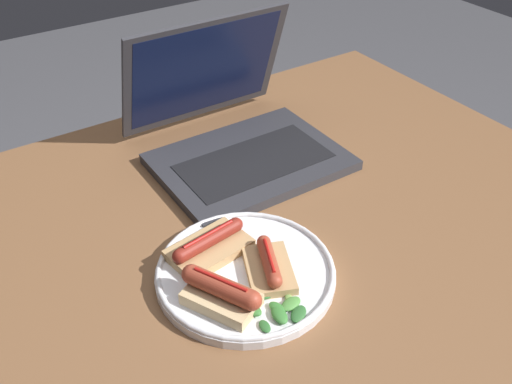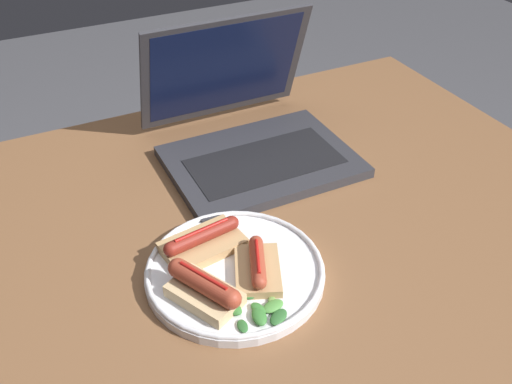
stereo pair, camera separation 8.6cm
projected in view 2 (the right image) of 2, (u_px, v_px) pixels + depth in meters
The scene contains 7 objects.
desk at pixel (273, 250), 0.95m from camera, with size 1.11×0.87×0.74m.
laptop at pixel (250, 134), 1.03m from camera, with size 0.32×0.31×0.23m.
plate at pixel (235, 271), 0.80m from camera, with size 0.25×0.25×0.02m.
sausage_toast_left at pixel (258, 267), 0.78m from camera, with size 0.09×0.11×0.04m.
sausage_toast_middle at pixel (203, 241), 0.82m from camera, with size 0.12×0.09×0.04m.
sausage_toast_right at pixel (204, 289), 0.74m from camera, with size 0.09×0.11×0.05m.
salad_pile at pixel (257, 311), 0.73m from camera, with size 0.08×0.07×0.01m.
Camera 2 is at (-0.33, -0.62, 1.31)m, focal length 40.00 mm.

